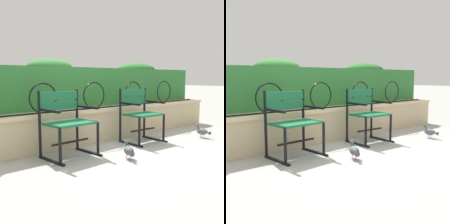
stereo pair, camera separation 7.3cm
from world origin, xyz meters
The scene contains 8 objects.
ground_plane centered at (0.00, 0.00, 0.00)m, with size 60.00×60.00×0.00m, color #9E9E99.
stone_wall centered at (0.00, 0.80, 0.27)m, with size 6.23×0.41×0.53m.
iron_arch_fence centered at (-0.21, 0.72, 0.71)m, with size 5.72×0.02×0.42m.
hedge_row centered at (0.01, 1.29, 0.89)m, with size 6.11×0.65×0.78m.
park_chair_left centered at (-0.57, 0.32, 0.46)m, with size 0.66×0.55×0.85m.
park_chair_right centered at (0.76, 0.28, 0.46)m, with size 0.60×0.55×0.84m.
pigeon_near_chairs centered at (-0.08, -0.31, 0.11)m, with size 0.19×0.27×0.22m.
pigeon_far_side centered at (1.74, -0.26, 0.11)m, with size 0.11×0.29×0.22m.
Camera 2 is at (-2.49, -2.78, 1.01)m, focal length 45.61 mm.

